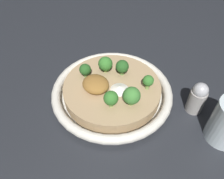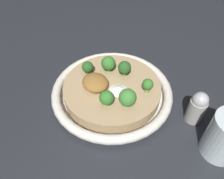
{
  "view_description": "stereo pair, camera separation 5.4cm",
  "coord_description": "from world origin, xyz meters",
  "px_view_note": "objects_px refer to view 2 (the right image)",
  "views": [
    {
      "loc": [
        0.24,
        -0.28,
        0.41
      ],
      "look_at": [
        0.0,
        0.0,
        0.03
      ],
      "focal_mm": 35.0,
      "sensor_mm": 36.0,
      "label": 1
    },
    {
      "loc": [
        0.28,
        -0.24,
        0.41
      ],
      "look_at": [
        0.0,
        0.0,
        0.03
      ],
      "focal_mm": 35.0,
      "sensor_mm": 36.0,
      "label": 2
    }
  ],
  "objects_px": {
    "broccoli_right": "(128,98)",
    "broccoli_back_right": "(148,85)",
    "risotto_bowl": "(112,91)",
    "broccoli_front": "(107,98)",
    "broccoli_back_left": "(124,68)",
    "broccoli_front_left": "(88,67)",
    "pepper_shaker": "(197,107)",
    "broccoli_left": "(108,63)"
  },
  "relations": [
    {
      "from": "risotto_bowl",
      "to": "broccoli_left",
      "type": "relative_size",
      "value": 6.88
    },
    {
      "from": "broccoli_back_left",
      "to": "risotto_bowl",
      "type": "bearing_deg",
      "value": -82.02
    },
    {
      "from": "broccoli_left",
      "to": "broccoli_front",
      "type": "height_order",
      "value": "broccoli_left"
    },
    {
      "from": "broccoli_right",
      "to": "pepper_shaker",
      "type": "height_order",
      "value": "broccoli_right"
    },
    {
      "from": "broccoli_right",
      "to": "broccoli_front_left",
      "type": "distance_m",
      "value": 0.14
    },
    {
      "from": "risotto_bowl",
      "to": "broccoli_back_right",
      "type": "distance_m",
      "value": 0.09
    },
    {
      "from": "risotto_bowl",
      "to": "broccoli_front",
      "type": "relative_size",
      "value": 7.1
    },
    {
      "from": "broccoli_front_left",
      "to": "broccoli_front",
      "type": "bearing_deg",
      "value": -16.1
    },
    {
      "from": "broccoli_left",
      "to": "pepper_shaker",
      "type": "bearing_deg",
      "value": 17.16
    },
    {
      "from": "broccoli_front",
      "to": "broccoli_front_left",
      "type": "distance_m",
      "value": 0.11
    },
    {
      "from": "broccoli_right",
      "to": "broccoli_front_left",
      "type": "xyz_separation_m",
      "value": [
        -0.14,
        -0.0,
        -0.01
      ]
    },
    {
      "from": "broccoli_front",
      "to": "broccoli_left",
      "type": "bearing_deg",
      "value": 137.55
    },
    {
      "from": "broccoli_front",
      "to": "broccoli_back_right",
      "type": "distance_m",
      "value": 0.1
    },
    {
      "from": "risotto_bowl",
      "to": "broccoli_back_right",
      "type": "relative_size",
      "value": 7.84
    },
    {
      "from": "broccoli_left",
      "to": "pepper_shaker",
      "type": "height_order",
      "value": "same"
    },
    {
      "from": "broccoli_left",
      "to": "broccoli_front",
      "type": "bearing_deg",
      "value": -42.45
    },
    {
      "from": "risotto_bowl",
      "to": "broccoli_right",
      "type": "relative_size",
      "value": 6.36
    },
    {
      "from": "broccoli_front",
      "to": "broccoli_right",
      "type": "bearing_deg",
      "value": 47.76
    },
    {
      "from": "broccoli_back_right",
      "to": "broccoli_right",
      "type": "bearing_deg",
      "value": -89.96
    },
    {
      "from": "broccoli_front_left",
      "to": "pepper_shaker",
      "type": "distance_m",
      "value": 0.27
    },
    {
      "from": "broccoli_right",
      "to": "broccoli_front_left",
      "type": "height_order",
      "value": "broccoli_right"
    },
    {
      "from": "broccoli_right",
      "to": "pepper_shaker",
      "type": "bearing_deg",
      "value": 46.93
    },
    {
      "from": "broccoli_back_right",
      "to": "broccoli_back_left",
      "type": "bearing_deg",
      "value": 179.95
    },
    {
      "from": "broccoli_right",
      "to": "pepper_shaker",
      "type": "distance_m",
      "value": 0.16
    },
    {
      "from": "broccoli_back_left",
      "to": "broccoli_front",
      "type": "height_order",
      "value": "same"
    },
    {
      "from": "broccoli_front",
      "to": "broccoli_right",
      "type": "height_order",
      "value": "broccoli_right"
    },
    {
      "from": "broccoli_left",
      "to": "broccoli_front_left",
      "type": "bearing_deg",
      "value": -119.04
    },
    {
      "from": "broccoli_left",
      "to": "broccoli_front_left",
      "type": "relative_size",
      "value": 1.18
    },
    {
      "from": "pepper_shaker",
      "to": "broccoli_right",
      "type": "bearing_deg",
      "value": -133.07
    },
    {
      "from": "broccoli_back_left",
      "to": "broccoli_front_left",
      "type": "relative_size",
      "value": 1.13
    },
    {
      "from": "broccoli_left",
      "to": "risotto_bowl",
      "type": "bearing_deg",
      "value": -31.19
    },
    {
      "from": "broccoli_right",
      "to": "broccoli_back_right",
      "type": "distance_m",
      "value": 0.06
    },
    {
      "from": "broccoli_right",
      "to": "broccoli_back_left",
      "type": "bearing_deg",
      "value": 140.26
    },
    {
      "from": "broccoli_left",
      "to": "broccoli_back_right",
      "type": "distance_m",
      "value": 0.12
    },
    {
      "from": "risotto_bowl",
      "to": "broccoli_back_left",
      "type": "height_order",
      "value": "broccoli_back_left"
    },
    {
      "from": "broccoli_back_left",
      "to": "broccoli_front_left",
      "type": "xyz_separation_m",
      "value": [
        -0.06,
        -0.06,
        -0.0
      ]
    },
    {
      "from": "broccoli_right",
      "to": "pepper_shaker",
      "type": "xyz_separation_m",
      "value": [
        0.1,
        0.11,
        -0.03
      ]
    },
    {
      "from": "broccoli_left",
      "to": "broccoli_right",
      "type": "bearing_deg",
      "value": -21.16
    },
    {
      "from": "risotto_bowl",
      "to": "broccoli_right",
      "type": "bearing_deg",
      "value": -13.91
    },
    {
      "from": "risotto_bowl",
      "to": "broccoli_left",
      "type": "xyz_separation_m",
      "value": [
        -0.04,
        0.03,
        0.05
      ]
    },
    {
      "from": "risotto_bowl",
      "to": "broccoli_back_left",
      "type": "xyz_separation_m",
      "value": [
        -0.01,
        0.05,
        0.05
      ]
    },
    {
      "from": "broccoli_front",
      "to": "broccoli_back_right",
      "type": "height_order",
      "value": "broccoli_front"
    }
  ]
}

